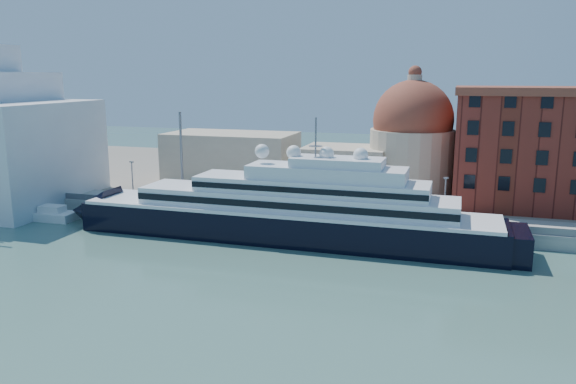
% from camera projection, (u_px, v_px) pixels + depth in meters
% --- Properties ---
extents(ground, '(400.00, 400.00, 0.00)m').
position_uv_depth(ground, '(203.00, 283.00, 75.33)').
color(ground, '#345B54').
rests_on(ground, ground).
extents(quay, '(180.00, 10.00, 2.50)m').
position_uv_depth(quay, '(281.00, 215.00, 106.88)').
color(quay, gray).
rests_on(quay, ground).
extents(land, '(260.00, 72.00, 2.00)m').
position_uv_depth(land, '(329.00, 179.00, 145.28)').
color(land, slate).
rests_on(land, ground).
extents(quay_fence, '(180.00, 0.10, 1.20)m').
position_uv_depth(quay_fence, '(273.00, 211.00, 102.29)').
color(quay_fence, slate).
rests_on(quay_fence, quay).
extents(superyacht, '(81.26, 11.27, 24.29)m').
position_uv_depth(superyacht, '(271.00, 214.00, 95.46)').
color(superyacht, black).
rests_on(superyacht, ground).
extents(service_barge, '(13.72, 4.85, 3.06)m').
position_uv_depth(service_barge, '(44.00, 215.00, 108.61)').
color(service_barge, white).
rests_on(service_barge, ground).
extents(warehouse, '(43.00, 19.00, 23.25)m').
position_uv_depth(warehouse, '(571.00, 148.00, 106.17)').
color(warehouse, maroon).
rests_on(warehouse, land).
extents(church, '(66.00, 18.00, 25.50)m').
position_uv_depth(church, '(340.00, 150.00, 125.24)').
color(church, beige).
rests_on(church, land).
extents(lamp_posts, '(120.80, 2.40, 18.00)m').
position_uv_depth(lamp_posts, '(215.00, 169.00, 107.14)').
color(lamp_posts, slate).
rests_on(lamp_posts, quay).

